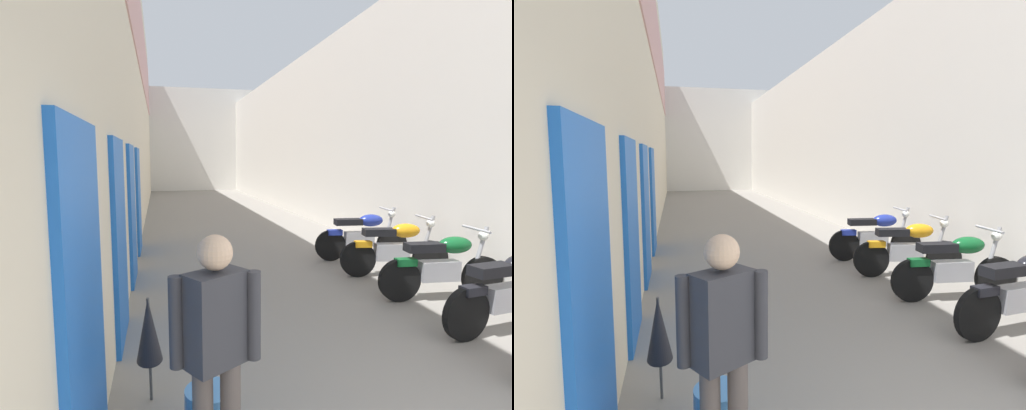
# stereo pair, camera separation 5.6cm
# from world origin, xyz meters

# --- Properties ---
(ground_plane) EXTENTS (40.29, 40.29, 0.00)m
(ground_plane) POSITION_xyz_m (0.00, 10.14, 0.00)
(ground_plane) COLOR gray
(building_left) EXTENTS (0.45, 24.29, 8.06)m
(building_left) POSITION_xyz_m (-2.81, 12.09, 4.06)
(building_left) COLOR beige
(building_left) RESTS_ON ground
(building_right) EXTENTS (0.45, 24.29, 5.42)m
(building_right) POSITION_xyz_m (2.82, 12.14, 2.71)
(building_right) COLOR beige
(building_right) RESTS_ON ground
(building_far_end) EXTENTS (8.24, 2.00, 6.23)m
(building_far_end) POSITION_xyz_m (0.00, 25.29, 3.11)
(building_far_end) COLOR silver
(building_far_end) RESTS_ON ground
(motorcycle_second) EXTENTS (1.85, 0.58, 1.04)m
(motorcycle_second) POSITION_xyz_m (1.68, 2.53, 0.50)
(motorcycle_second) COLOR black
(motorcycle_second) RESTS_ON ground
(motorcycle_third) EXTENTS (1.85, 0.58, 1.04)m
(motorcycle_third) POSITION_xyz_m (1.68, 3.65, 0.50)
(motorcycle_third) COLOR black
(motorcycle_third) RESTS_ON ground
(motorcycle_fourth) EXTENTS (1.84, 0.58, 1.04)m
(motorcycle_fourth) POSITION_xyz_m (1.68, 4.84, 0.50)
(motorcycle_fourth) COLOR black
(motorcycle_fourth) RESTS_ON ground
(motorcycle_fifth) EXTENTS (1.85, 0.58, 1.04)m
(motorcycle_fifth) POSITION_xyz_m (1.68, 5.99, 0.50)
(motorcycle_fifth) COLOR black
(motorcycle_fifth) RESTS_ON ground
(pedestrian_by_doorway) EXTENTS (0.52, 0.35, 1.57)m
(pedestrian_by_doorway) POSITION_xyz_m (-1.88, 1.02, 0.92)
(pedestrian_by_doorway) COLOR #564C47
(pedestrian_by_doorway) RESTS_ON ground
(umbrella_leaning) EXTENTS (0.20, 0.35, 0.97)m
(umbrella_leaning) POSITION_xyz_m (-2.27, 1.92, 0.68)
(umbrella_leaning) COLOR #4C4C4C
(umbrella_leaning) RESTS_ON ground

